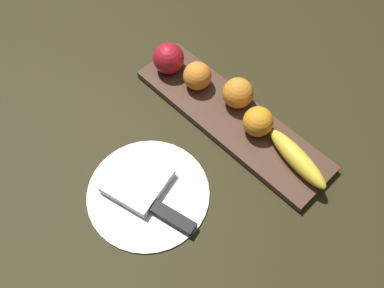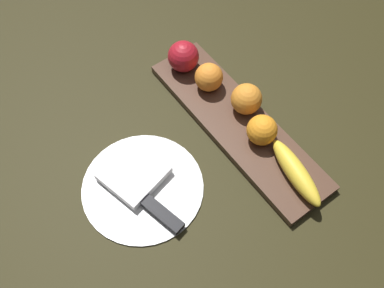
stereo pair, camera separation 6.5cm
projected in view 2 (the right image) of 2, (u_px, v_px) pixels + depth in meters
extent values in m
plane|color=black|center=(235.00, 140.00, 0.93)|extent=(2.40, 2.40, 0.00)
cube|color=#503527|center=(238.00, 125.00, 0.94)|extent=(0.45, 0.12, 0.02)
sphere|color=#AD1824|center=(183.00, 56.00, 0.98)|extent=(0.07, 0.07, 0.07)
ellipsoid|color=yellow|center=(296.00, 172.00, 0.86)|extent=(0.16, 0.06, 0.04)
sphere|color=orange|center=(262.00, 130.00, 0.89)|extent=(0.06, 0.06, 0.06)
sphere|color=orange|center=(209.00, 77.00, 0.96)|extent=(0.06, 0.06, 0.06)
sphere|color=orange|center=(246.00, 99.00, 0.93)|extent=(0.06, 0.06, 0.06)
cylinder|color=white|center=(143.00, 187.00, 0.88)|extent=(0.23, 0.23, 0.01)
cube|color=white|center=(134.00, 173.00, 0.88)|extent=(0.13, 0.13, 0.02)
cube|color=silver|center=(139.00, 196.00, 0.86)|extent=(0.15, 0.05, 0.00)
cube|color=black|center=(162.00, 214.00, 0.84)|extent=(0.09, 0.04, 0.01)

